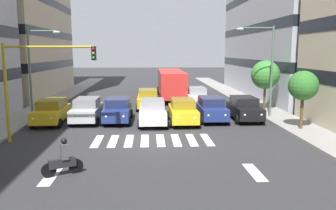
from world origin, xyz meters
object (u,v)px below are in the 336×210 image
(street_lamp_right, at_px, (35,64))
(car_0, at_px, (244,108))
(car_1, at_px, (211,109))
(car_row2_0, at_px, (148,99))
(car_row2_1, at_px, (197,96))
(bus_behind_traffic, at_px, (171,81))
(traffic_light_gantry, at_px, (33,75))
(street_lamp_left, at_px, (266,61))
(car_3, at_px, (153,112))
(street_tree_0, at_px, (303,86))
(car_4, at_px, (118,110))
(motorcycle_with_rider, at_px, (63,160))
(car_6, at_px, (52,111))
(street_tree_1, at_px, (265,75))
(car_5, at_px, (87,110))
(car_2, at_px, (183,111))

(street_lamp_right, bearing_deg, car_0, 174.31)
(car_1, xyz_separation_m, car_row2_0, (4.65, -5.55, 0.00))
(car_row2_1, xyz_separation_m, bus_behind_traffic, (2.09, -5.02, 0.97))
(traffic_light_gantry, xyz_separation_m, street_lamp_left, (-15.17, -6.17, 0.56))
(car_3, distance_m, street_lamp_left, 9.37)
(street_tree_0, bearing_deg, car_4, -16.63)
(car_3, height_order, street_tree_0, street_tree_0)
(car_row2_1, bearing_deg, bus_behind_traffic, -67.43)
(motorcycle_with_rider, bearing_deg, car_row2_1, -114.08)
(car_0, xyz_separation_m, motorcycle_with_rider, (10.60, 10.95, -0.24))
(car_1, height_order, car_4, same)
(car_row2_1, height_order, motorcycle_with_rider, car_row2_1)
(car_6, relative_size, car_row2_0, 1.00)
(car_0, xyz_separation_m, street_lamp_right, (15.52, -1.55, 3.27))
(car_1, bearing_deg, traffic_light_gantry, 26.35)
(car_4, relative_size, bus_behind_traffic, 0.42)
(traffic_light_gantry, xyz_separation_m, street_lamp_right, (2.09, -6.99, 0.40))
(car_row2_1, bearing_deg, street_tree_1, 149.22)
(car_row2_0, height_order, street_lamp_left, street_lamp_left)
(bus_behind_traffic, height_order, motorcycle_with_rider, bus_behind_traffic)
(car_6, distance_m, motorcycle_with_rider, 10.97)
(car_0, bearing_deg, car_4, 0.59)
(car_3, height_order, traffic_light_gantry, traffic_light_gantry)
(car_3, bearing_deg, bus_behind_traffic, -99.24)
(motorcycle_with_rider, relative_size, street_tree_1, 0.38)
(car_6, bearing_deg, street_lamp_right, -51.52)
(car_6, xyz_separation_m, street_tree_1, (-16.71, -4.30, 2.20))
(car_6, height_order, street_lamp_right, street_lamp_right)
(street_lamp_left, xyz_separation_m, street_lamp_right, (17.26, -0.82, -0.17))
(car_row2_0, bearing_deg, car_1, 129.97)
(motorcycle_with_rider, xyz_separation_m, street_tree_1, (-13.41, -14.76, 2.44))
(car_0, height_order, street_lamp_left, street_lamp_left)
(motorcycle_with_rider, bearing_deg, street_tree_1, -132.24)
(car_row2_1, bearing_deg, car_5, 38.21)
(car_1, height_order, car_5, same)
(car_5, height_order, street_tree_1, street_tree_1)
(car_6, bearing_deg, car_3, 175.21)
(car_5, distance_m, street_lamp_right, 5.40)
(car_2, bearing_deg, car_5, -7.25)
(car_row2_0, bearing_deg, car_6, 41.64)
(car_2, relative_size, car_row2_1, 1.00)
(car_1, relative_size, car_2, 1.00)
(car_2, relative_size, motorcycle_with_rider, 2.83)
(car_row2_0, bearing_deg, car_3, 92.91)
(car_5, bearing_deg, car_row2_0, -128.28)
(car_row2_1, bearing_deg, street_lamp_right, 22.87)
(car_5, bearing_deg, street_lamp_right, -21.50)
(car_2, height_order, car_row2_0, same)
(car_row2_0, xyz_separation_m, street_lamp_right, (8.39, 3.98, 3.27))
(car_0, relative_size, car_1, 1.00)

